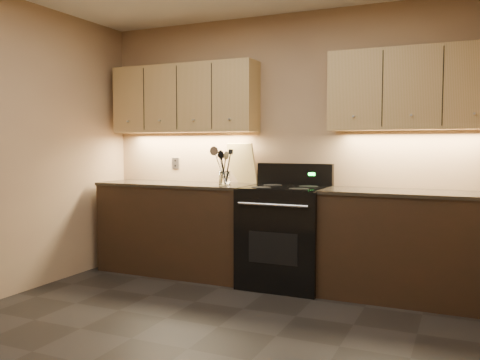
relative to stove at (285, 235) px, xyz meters
The scene contains 15 objects.
floor 1.75m from the stove, 92.72° to the right, with size 4.00×4.00×0.00m, color black.
wall_back 0.88m from the stove, 104.10° to the left, with size 4.00×0.04×2.60m, color tan.
counter_left 1.18m from the stove, behind, with size 1.62×0.62×0.93m.
counter_right 1.10m from the stove, ahead, with size 1.46×0.62×0.93m.
stove is the anchor object (origin of this frame).
upper_cab_left 1.78m from the stove, behind, with size 1.60×0.30×0.70m, color tan.
upper_cab_right 1.73m from the stove, ahead, with size 1.44×0.30×0.70m, color tan.
outlet_plate 1.55m from the stove, 167.24° to the left, with size 0.09×0.01×0.12m, color #B2B5BA.
utensil_crock 0.79m from the stove, behind, with size 0.13×0.13×0.14m.
cutting_board 0.90m from the stove, 154.78° to the left, with size 0.33×0.02×0.42m, color tan.
wooden_spoon 0.88m from the stove, behind, with size 0.06×0.06×0.31m, color tan, non-canonical shape.
black_spoon 0.87m from the stove, behind, with size 0.06×0.06×0.33m, color black, non-canonical shape.
black_turner 0.87m from the stove, behind, with size 0.08×0.08×0.36m, color black, non-canonical shape.
steel_spatula 0.86m from the stove, behind, with size 0.08×0.08×0.34m, color silver, non-canonical shape.
steel_skimmer 0.87m from the stove, behind, with size 0.09×0.09×0.37m, color silver, non-canonical shape.
Camera 1 is at (1.62, -2.78, 1.32)m, focal length 38.00 mm.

